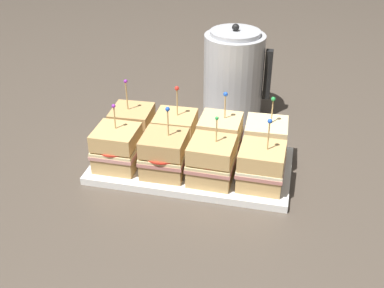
{
  "coord_description": "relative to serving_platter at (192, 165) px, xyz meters",
  "views": [
    {
      "loc": [
        0.22,
        -0.97,
        0.66
      ],
      "look_at": [
        0.0,
        0.0,
        0.07
      ],
      "focal_mm": 45.0,
      "sensor_mm": 36.0,
      "label": 1
    }
  ],
  "objects": [
    {
      "name": "sandwich_back_center_left",
      "position": [
        -0.06,
        0.06,
        0.06
      ],
      "size": [
        0.11,
        0.11,
        0.17
      ],
      "color": "tan",
      "rests_on": "serving_platter"
    },
    {
      "name": "sandwich_front_far_left",
      "position": [
        -0.17,
        -0.05,
        0.06
      ],
      "size": [
        0.1,
        0.11,
        0.16
      ],
      "color": "tan",
      "rests_on": "serving_platter"
    },
    {
      "name": "kettle_steel",
      "position": [
        0.05,
        0.32,
        0.12
      ],
      "size": [
        0.19,
        0.17,
        0.27
      ],
      "color": "#B7BABF",
      "rests_on": "ground_plane"
    },
    {
      "name": "sandwich_back_center_right",
      "position": [
        0.06,
        0.06,
        0.06
      ],
      "size": [
        0.11,
        0.11,
        0.17
      ],
      "color": "#DBB77A",
      "rests_on": "serving_platter"
    },
    {
      "name": "sandwich_back_far_right",
      "position": [
        0.17,
        0.06,
        0.06
      ],
      "size": [
        0.11,
        0.11,
        0.17
      ],
      "color": "beige",
      "rests_on": "serving_platter"
    },
    {
      "name": "serving_platter",
      "position": [
        0.0,
        0.0,
        0.0
      ],
      "size": [
        0.48,
        0.25,
        0.02
      ],
      "color": "white",
      "rests_on": "ground_plane"
    },
    {
      "name": "sandwich_back_far_left",
      "position": [
        -0.17,
        0.06,
        0.06
      ],
      "size": [
        0.11,
        0.11,
        0.18
      ],
      "color": "tan",
      "rests_on": "serving_platter"
    },
    {
      "name": "ground_plane",
      "position": [
        0.0,
        0.0,
        -0.01
      ],
      "size": [
        6.0,
        6.0,
        0.0
      ],
      "primitive_type": "plane",
      "color": "#4C4238"
    },
    {
      "name": "sandwich_front_center_left",
      "position": [
        -0.05,
        -0.06,
        0.06
      ],
      "size": [
        0.1,
        0.11,
        0.17
      ],
      "color": "tan",
      "rests_on": "serving_platter"
    },
    {
      "name": "sandwich_front_far_right",
      "position": [
        0.17,
        -0.05,
        0.06
      ],
      "size": [
        0.11,
        0.11,
        0.17
      ],
      "color": "tan",
      "rests_on": "serving_platter"
    },
    {
      "name": "sandwich_front_center_right",
      "position": [
        0.06,
        -0.06,
        0.06
      ],
      "size": [
        0.11,
        0.11,
        0.16
      ],
      "color": "tan",
      "rests_on": "serving_platter"
    }
  ]
}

